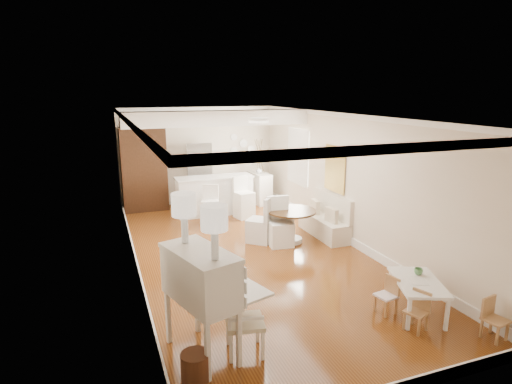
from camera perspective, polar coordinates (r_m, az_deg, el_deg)
room at (r=8.63m, az=-1.37°, el=4.82°), size 9.00×9.04×2.82m
secretary_bureau at (r=5.52m, az=-7.32°, el=-14.53°), size 1.38×1.40×1.41m
gustavian_armchair at (r=5.64m, az=-1.52°, el=-16.78°), size 0.60×0.60×0.89m
wicker_basket at (r=5.38m, az=-8.09°, el=-22.06°), size 0.43×0.43×0.34m
kids_table at (r=7.01m, az=20.62°, el=-12.97°), size 0.98×1.21×0.52m
kids_chair_a at (r=6.55m, az=20.60°, el=-14.68°), size 0.36×0.36×0.57m
kids_chair_b at (r=6.87m, az=16.95°, el=-13.01°), size 0.32×0.32×0.57m
kids_chair_c at (r=6.77m, az=29.32°, el=-14.60°), size 0.33×0.33×0.58m
banquette at (r=9.91m, az=9.08°, el=-3.05°), size 0.52×1.60×0.98m
dining_table at (r=9.43m, az=4.73°, el=-4.57°), size 1.10×1.10×0.73m
slip_chair_near at (r=9.19m, az=3.25°, el=-4.01°), size 0.55×0.57×1.05m
slip_chair_far at (r=9.39m, az=0.50°, el=-3.66°), size 0.70×0.70×1.02m
breakfast_counter at (r=11.55m, az=-5.55°, el=-0.43°), size 2.05×0.65×1.03m
bar_stool_left at (r=10.66m, az=-6.14°, el=-1.76°), size 0.51×0.51×0.98m
bar_stool_right at (r=11.13m, az=-1.60°, el=-0.74°), size 0.52×0.52×1.09m
pantry_cabinet at (r=12.16m, az=-14.72°, el=2.96°), size 1.20×0.60×2.30m
fridge at (r=12.51m, az=-5.96°, el=2.45°), size 0.75×0.65×1.80m
sideboard at (r=12.65m, az=0.46°, el=0.56°), size 0.48×0.97×0.90m
pencil_cup at (r=7.10m, az=20.83°, el=-9.87°), size 0.13×0.13×0.10m
branch_vase at (r=12.49m, az=0.40°, el=2.93°), size 0.21×0.21×0.18m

